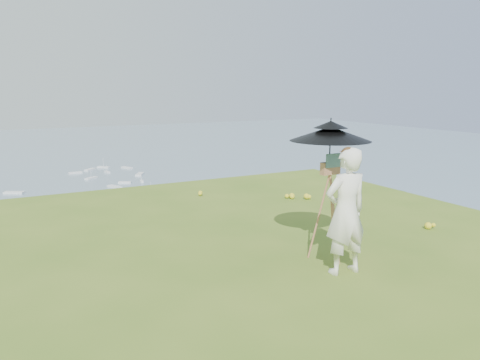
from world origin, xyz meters
TOP-DOWN VIEW (x-y plane):
  - ground at (0.00, 0.00)m, footprint 14.00×14.00m
  - shoreline_tier at (0.00, 75.00)m, footprint 170.00×28.00m
  - bay_water at (0.00, 240.00)m, footprint 700.00×700.00m
  - slope_trees at (0.00, 35.00)m, footprint 110.00×50.00m
  - harbor_town at (0.00, 75.00)m, footprint 110.00×22.00m
  - wildflowers at (0.00, 0.25)m, footprint 10.00×10.50m
  - painter at (1.98, -0.47)m, footprint 0.70×0.48m
  - field_easel at (2.14, 0.12)m, footprint 0.66×0.66m
  - sun_umbrella at (2.15, 0.15)m, footprint 1.47×1.47m
  - painter_cap at (1.98, -0.47)m, footprint 0.23×0.27m

SIDE VIEW (x-z plane):
  - shoreline_tier at x=0.00m, z-range -40.00..-32.00m
  - bay_water at x=0.00m, z-range -34.00..-34.00m
  - harbor_town at x=0.00m, z-range -32.00..-27.00m
  - slope_trees at x=0.00m, z-range -18.00..-12.00m
  - ground at x=0.00m, z-range 0.00..0.00m
  - wildflowers at x=0.00m, z-range 0.00..0.12m
  - field_easel at x=2.14m, z-range 0.00..1.69m
  - painter at x=1.98m, z-range 0.00..1.85m
  - painter_cap at x=1.98m, z-range 1.75..1.85m
  - sun_umbrella at x=2.15m, z-range 1.39..2.22m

